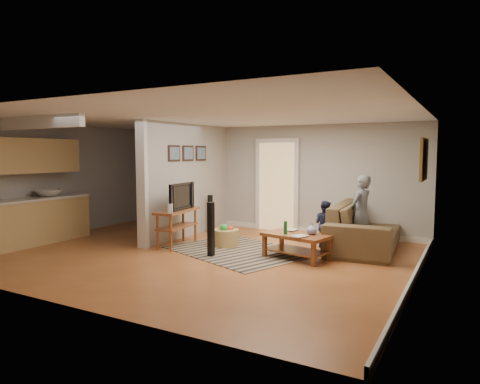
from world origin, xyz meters
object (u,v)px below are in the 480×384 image
Objects in this scene: coffee_table at (298,239)px; child at (360,251)px; tv_console at (178,213)px; speaker_right at (210,214)px; toy_basket at (226,237)px; toddler at (324,247)px; sofa at (367,246)px; speaker_left at (211,230)px.

child is at bearing 52.86° from coffee_table.
tv_console reaches higher than speaker_right.
toddler is at bearing 26.03° from toy_basket.
sofa is 2.06× the size of child.
child is 0.70m from toddler.
toy_basket reaches higher than sofa.
tv_console reaches higher than coffee_table.
coffee_table is at bearing -3.94° from tv_console.
speaker_left reaches higher than toddler.
child reaches higher than sofa.
toy_basket is 0.56× the size of toddler.
coffee_table is at bearing -12.09° from speaker_right.
toddler is (-0.70, 0.02, 0.00)m from child.
coffee_table reaches higher than toddler.
tv_console is 1.18m from speaker_left.
sofa is 3.23m from speaker_left.
tv_console is at bearing 43.82° from toddler.
speaker_right is at bearing 152.75° from coffee_table.
child is at bearing 174.54° from sofa.
child is (3.55, -0.30, -0.44)m from speaker_right.
speaker_left is 1.11× the size of speaker_right.
speaker_right reaches higher than sofa.
tv_console reaches higher than child.
tv_console is (-3.34, -1.80, 0.66)m from sofa.
toy_basket is (-0.21, 0.87, -0.30)m from speaker_left.
coffee_table is at bearing 148.78° from sofa.
coffee_table is 1.35× the size of toddler.
coffee_table is at bearing 101.14° from toddler.
coffee_table is 1.27× the size of speaker_left.
speaker_right is at bearing 90.00° from sofa.
sofa is 2.48× the size of tv_console.
toddler is at bearing 51.35° from speaker_left.
sofa is 2.40× the size of coffee_table.
tv_console is 1.37× the size of speaker_right.
tv_console is 1.58m from speaker_right.
tv_console is 1.30× the size of toddler.
sofa is 0.89m from toddler.
tv_console is 2.99m from toddler.
speaker_right is 2.89m from toddler.
toddler is (1.75, 0.86, -0.19)m from toy_basket.
tv_console reaches higher than speaker_left.
speaker_left is 0.94m from toy_basket.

